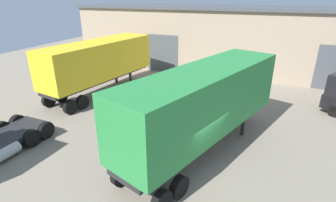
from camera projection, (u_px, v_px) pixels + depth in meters
name	position (u px, v px, depth m)	size (l,w,h in m)	color
ground_plane	(193.00, 169.00, 11.69)	(60.00, 60.00, 0.00)	gray
warehouse_building	(247.00, 39.00, 25.57)	(34.29, 7.66, 6.13)	tan
container_trailer_green	(204.00, 102.00, 12.00)	(5.55, 10.28, 4.19)	#28843D
container_trailer_teal	(99.00, 61.00, 19.63)	(4.05, 9.73, 3.99)	yellow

